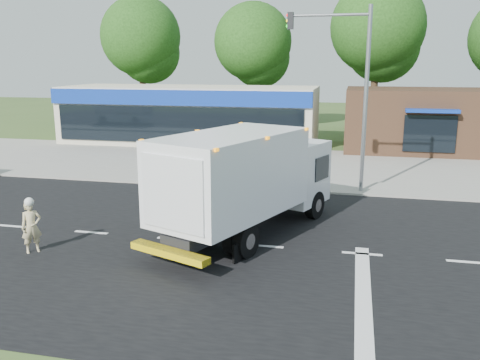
{
  "coord_description": "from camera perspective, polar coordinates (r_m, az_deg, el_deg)",
  "views": [
    {
      "loc": [
        2.57,
        -14.92,
        5.68
      ],
      "look_at": [
        -1.19,
        1.75,
        1.7
      ],
      "focal_mm": 38.0,
      "sensor_mm": 36.0,
      "label": 1
    }
  ],
  "objects": [
    {
      "name": "ems_box_truck",
      "position": [
        16.6,
        0.73,
        0.48
      ],
      "size": [
        5.26,
        8.37,
        3.56
      ],
      "rotation": [
        0.0,
        0.0,
        1.19
      ],
      "color": "black",
      "rests_on": "ground"
    },
    {
      "name": "lane_markings",
      "position": [
        14.76,
        7.09,
        -9.56
      ],
      "size": [
        55.2,
        7.0,
        0.01
      ],
      "color": "silver",
      "rests_on": "road_asphalt"
    },
    {
      "name": "road_asphalt",
      "position": [
        16.17,
        2.78,
        -7.45
      ],
      "size": [
        60.0,
        14.0,
        0.02
      ],
      "primitive_type": "cube",
      "color": "black",
      "rests_on": "ground"
    },
    {
      "name": "traffic_signal_pole",
      "position": [
        22.54,
        12.38,
        10.88
      ],
      "size": [
        3.51,
        0.25,
        8.0
      ],
      "color": "gray",
      "rests_on": "ground"
    },
    {
      "name": "retail_strip_mall",
      "position": [
        36.91,
        -5.68,
        7.33
      ],
      "size": [
        18.0,
        6.2,
        4.0
      ],
      "color": "beige",
      "rests_on": "ground"
    },
    {
      "name": "brown_storefront",
      "position": [
        35.38,
        19.96,
        6.35
      ],
      "size": [
        10.0,
        6.7,
        4.0
      ],
      "color": "#382316",
      "rests_on": "ground"
    },
    {
      "name": "background_trees",
      "position": [
        43.26,
        8.47,
        15.22
      ],
      "size": [
        36.77,
        7.39,
        12.1
      ],
      "color": "#332114",
      "rests_on": "ground"
    },
    {
      "name": "parking_apron",
      "position": [
        29.59,
        7.49,
        1.94
      ],
      "size": [
        60.0,
        9.0,
        0.02
      ],
      "primitive_type": "cube",
      "color": "gray",
      "rests_on": "ground"
    },
    {
      "name": "sidewalk",
      "position": [
        23.93,
        6.19,
        -0.55
      ],
      "size": [
        60.0,
        2.4,
        0.12
      ],
      "primitive_type": "cube",
      "color": "gray",
      "rests_on": "ground"
    },
    {
      "name": "ground",
      "position": [
        16.17,
        2.78,
        -7.47
      ],
      "size": [
        120.0,
        120.0,
        0.0
      ],
      "primitive_type": "plane",
      "color": "#385123",
      "rests_on": "ground"
    },
    {
      "name": "emergency_worker",
      "position": [
        16.65,
        -22.39,
        -4.76
      ],
      "size": [
        0.69,
        0.69,
        1.73
      ],
      "rotation": [
        0.0,
        0.0,
        0.79
      ],
      "color": "#C9B786",
      "rests_on": "ground"
    }
  ]
}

